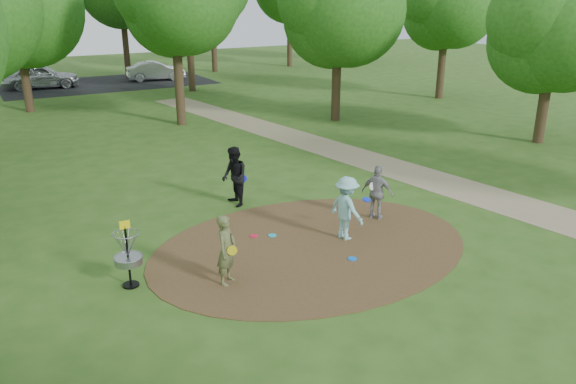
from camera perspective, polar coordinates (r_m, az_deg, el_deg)
ground at (r=14.25m, az=2.43°, el=-5.58°), size 100.00×100.00×0.00m
dirt_clearing at (r=14.24m, az=2.43°, el=-5.54°), size 8.40×8.40×0.02m
footpath at (r=19.58m, az=15.48°, el=0.87°), size 7.55×39.89×0.01m
parking_lot at (r=42.26m, az=-17.80°, el=10.47°), size 14.00×8.00×0.01m
player_observer_with_disc at (r=12.28m, az=-6.28°, el=-5.87°), size 0.69×0.67×1.60m
player_throwing_with_disc at (r=14.46m, az=5.96°, el=-1.66°), size 1.11×1.17×1.69m
player_walking_with_disc at (r=16.73m, az=-5.46°, el=1.55°), size 0.76×0.92×1.80m
player_waiting_with_disc at (r=15.85m, az=9.07°, el=-0.08°), size 0.79×0.99×1.57m
disc_ground_cyan at (r=14.81m, az=-1.61°, el=-4.43°), size 0.22×0.22×0.02m
disc_ground_blue at (r=13.65m, az=6.55°, el=-6.75°), size 0.22×0.22×0.02m
disc_ground_red at (r=14.80m, az=-3.50°, el=-4.48°), size 0.22×0.22×0.02m
car_left at (r=41.42m, az=-23.84°, el=10.70°), size 4.94×2.55×1.61m
car_right at (r=42.74m, az=-13.29°, el=11.88°), size 4.29×2.12×1.35m
disc_golf_basket at (r=12.54m, az=-16.02°, el=-5.64°), size 0.63×0.63×1.54m
tree_ring at (r=21.61m, az=-10.91°, el=16.90°), size 37.09×45.83×9.25m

